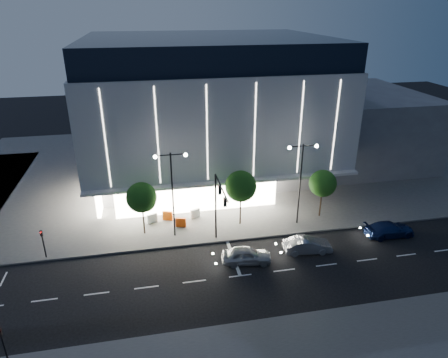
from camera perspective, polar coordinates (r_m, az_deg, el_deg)
name	(u,v)px	position (r m, az deg, el deg)	size (l,w,h in m)	color
ground	(214,268)	(36.42, -1.37, -12.61)	(160.00, 160.00, 0.00)	black
sidewalk_museum	(220,166)	(57.99, -0.60, 1.94)	(70.00, 40.00, 0.15)	#474747
museum	(207,106)	(53.29, -2.47, 10.34)	(30.00, 25.80, 18.00)	#4C4C51
annex_building	(357,125)	(63.49, 18.51, 7.34)	(16.00, 20.00, 10.00)	#4C4C51
traffic_mast	(218,200)	(36.74, -0.81, -3.05)	(0.33, 5.89, 7.07)	black
street_lamp_west	(172,183)	(38.32, -7.43, -0.55)	(3.16, 0.36, 9.00)	black
street_lamp_east	(301,173)	(41.06, 10.94, 0.90)	(3.16, 0.36, 9.00)	black
ped_signal_far	(43,241)	(40.10, -24.45, -8.06)	(0.22, 0.24, 3.00)	black
ped_signal_near	(3,342)	(30.81, -29.07, -19.64)	(0.22, 0.24, 3.00)	black
tree_left	(142,199)	(40.03, -11.65, -2.81)	(3.02, 3.02, 5.72)	black
tree_mid	(241,188)	(40.86, 2.44, -1.27)	(3.25, 3.25, 6.15)	black
tree_right	(323,185)	(43.89, 13.93, -0.80)	(2.91, 2.91, 5.51)	black
car_lead	(247,255)	(36.73, 3.24, -10.83)	(1.82, 4.53, 1.54)	#9C9EA3
car_second	(307,245)	(38.88, 11.81, -9.25)	(1.58, 4.52, 1.49)	gray
car_third	(389,229)	(43.89, 22.56, -6.65)	(2.06, 5.06, 1.47)	navy
barrier_a	(168,216)	(43.63, -8.06, -5.21)	(1.10, 0.25, 1.00)	orange
barrier_b	(152,218)	(43.38, -10.22, -5.55)	(1.10, 0.25, 1.00)	white
barrier_c	(181,222)	(42.18, -6.20, -6.18)	(1.10, 0.25, 1.00)	#F44C0D
barrier_d	(195,213)	(43.77, -4.14, -4.92)	(1.10, 0.25, 1.00)	white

